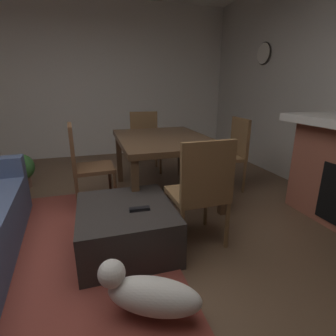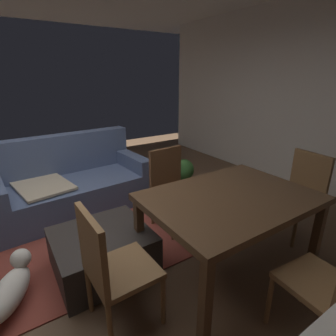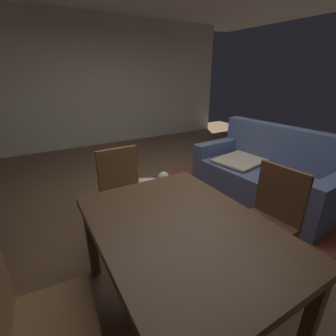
{
  "view_description": "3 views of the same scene",
  "coord_description": "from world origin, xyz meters",
  "px_view_note": "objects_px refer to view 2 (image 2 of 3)",
  "views": [
    {
      "loc": [
        -1.72,
        -0.13,
        1.3
      ],
      "look_at": [
        0.15,
        -0.7,
        0.69
      ],
      "focal_mm": 27.5,
      "sensor_mm": 36.0,
      "label": 1
    },
    {
      "loc": [
        -0.4,
        -2.36,
        1.72
      ],
      "look_at": [
        0.75,
        -0.61,
        0.97
      ],
      "focal_mm": 27.9,
      "sensor_mm": 36.0,
      "label": 2
    },
    {
      "loc": [
        2.25,
        -1.68,
        1.66
      ],
      "look_at": [
        0.23,
        -0.5,
        0.72
      ],
      "focal_mm": 25.77,
      "sensor_mm": 36.0,
      "label": 3
    }
  ],
  "objects_px": {
    "couch": "(72,185)",
    "ottoman_coffee_table": "(103,251)",
    "dining_chair_west": "(110,264)",
    "dining_chair_north": "(171,184)",
    "small_dog": "(11,288)",
    "tv_remote": "(93,242)",
    "dining_table": "(230,203)",
    "dining_chair_east": "(301,189)",
    "potted_plant": "(184,171)"
  },
  "relations": [
    {
      "from": "dining_chair_east",
      "to": "ottoman_coffee_table",
      "type": "bearing_deg",
      "value": 163.84
    },
    {
      "from": "couch",
      "to": "dining_chair_east",
      "type": "relative_size",
      "value": 2.12
    },
    {
      "from": "small_dog",
      "to": "ottoman_coffee_table",
      "type": "bearing_deg",
      "value": 1.51
    },
    {
      "from": "dining_chair_east",
      "to": "potted_plant",
      "type": "distance_m",
      "value": 1.79
    },
    {
      "from": "dining_table",
      "to": "dining_chair_east",
      "type": "distance_m",
      "value": 1.12
    },
    {
      "from": "ottoman_coffee_table",
      "to": "dining_chair_north",
      "type": "distance_m",
      "value": 1.07
    },
    {
      "from": "potted_plant",
      "to": "small_dog",
      "type": "xyz_separation_m",
      "value": [
        -2.52,
        -1.16,
        -0.09
      ]
    },
    {
      "from": "dining_table",
      "to": "dining_chair_west",
      "type": "relative_size",
      "value": 1.56
    },
    {
      "from": "dining_table",
      "to": "tv_remote",
      "type": "bearing_deg",
      "value": 155.19
    },
    {
      "from": "couch",
      "to": "dining_table",
      "type": "distance_m",
      "value": 2.22
    },
    {
      "from": "couch",
      "to": "dining_chair_east",
      "type": "distance_m",
      "value": 2.84
    },
    {
      "from": "dining_chair_north",
      "to": "small_dog",
      "type": "distance_m",
      "value": 1.78
    },
    {
      "from": "tv_remote",
      "to": "ottoman_coffee_table",
      "type": "bearing_deg",
      "value": 46.27
    },
    {
      "from": "couch",
      "to": "dining_chair_north",
      "type": "xyz_separation_m",
      "value": [
        0.88,
        -1.09,
        0.2
      ]
    },
    {
      "from": "dining_chair_west",
      "to": "dining_table",
      "type": "bearing_deg",
      "value": 0.11
    },
    {
      "from": "couch",
      "to": "dining_chair_west",
      "type": "bearing_deg",
      "value": -96.57
    },
    {
      "from": "tv_remote",
      "to": "dining_chair_east",
      "type": "bearing_deg",
      "value": -9.98
    },
    {
      "from": "ottoman_coffee_table",
      "to": "small_dog",
      "type": "relative_size",
      "value": 1.4
    },
    {
      "from": "dining_table",
      "to": "small_dog",
      "type": "xyz_separation_m",
      "value": [
        -1.72,
        0.58,
        -0.49
      ]
    },
    {
      "from": "couch",
      "to": "small_dog",
      "type": "xyz_separation_m",
      "value": [
        -0.83,
        -1.42,
        -0.15
      ]
    },
    {
      "from": "dining_chair_west",
      "to": "dining_chair_north",
      "type": "relative_size",
      "value": 1.0
    },
    {
      "from": "tv_remote",
      "to": "dining_chair_east",
      "type": "relative_size",
      "value": 0.17
    },
    {
      "from": "couch",
      "to": "dining_table",
      "type": "relative_size",
      "value": 1.36
    },
    {
      "from": "tv_remote",
      "to": "dining_table",
      "type": "xyz_separation_m",
      "value": [
        1.08,
        -0.5,
        0.27
      ]
    },
    {
      "from": "potted_plant",
      "to": "dining_chair_north",
      "type": "bearing_deg",
      "value": -134.41
    },
    {
      "from": "couch",
      "to": "ottoman_coffee_table",
      "type": "xyz_separation_m",
      "value": [
        -0.09,
        -1.4,
        -0.14
      ]
    },
    {
      "from": "small_dog",
      "to": "dining_chair_west",
      "type": "bearing_deg",
      "value": -43.97
    },
    {
      "from": "dining_chair_east",
      "to": "dining_table",
      "type": "bearing_deg",
      "value": 179.59
    },
    {
      "from": "couch",
      "to": "dining_chair_east",
      "type": "height_order",
      "value": "couch"
    },
    {
      "from": "tv_remote",
      "to": "small_dog",
      "type": "relative_size",
      "value": 0.27
    },
    {
      "from": "ottoman_coffee_table",
      "to": "potted_plant",
      "type": "bearing_deg",
      "value": 32.63
    },
    {
      "from": "dining_chair_north",
      "to": "dining_table",
      "type": "bearing_deg",
      "value": -89.59
    },
    {
      "from": "dining_chair_west",
      "to": "potted_plant",
      "type": "height_order",
      "value": "dining_chair_west"
    },
    {
      "from": "dining_chair_north",
      "to": "couch",
      "type": "bearing_deg",
      "value": 128.9
    },
    {
      "from": "ottoman_coffee_table",
      "to": "dining_chair_west",
      "type": "height_order",
      "value": "dining_chair_west"
    },
    {
      "from": "dining_chair_west",
      "to": "potted_plant",
      "type": "relative_size",
      "value": 2.03
    },
    {
      "from": "dining_chair_east",
      "to": "small_dog",
      "type": "distance_m",
      "value": 2.92
    },
    {
      "from": "tv_remote",
      "to": "dining_table",
      "type": "height_order",
      "value": "dining_table"
    },
    {
      "from": "ottoman_coffee_table",
      "to": "dining_chair_east",
      "type": "bearing_deg",
      "value": -16.16
    },
    {
      "from": "tv_remote",
      "to": "dining_chair_west",
      "type": "bearing_deg",
      "value": -90.84
    },
    {
      "from": "dining_chair_east",
      "to": "potted_plant",
      "type": "relative_size",
      "value": 2.03
    },
    {
      "from": "ottoman_coffee_table",
      "to": "dining_chair_north",
      "type": "bearing_deg",
      "value": 18.01
    },
    {
      "from": "couch",
      "to": "tv_remote",
      "type": "height_order",
      "value": "couch"
    },
    {
      "from": "tv_remote",
      "to": "potted_plant",
      "type": "xyz_separation_m",
      "value": [
        1.88,
        1.24,
        -0.13
      ]
    },
    {
      "from": "dining_table",
      "to": "dining_chair_east",
      "type": "xyz_separation_m",
      "value": [
        1.12,
        -0.01,
        -0.14
      ]
    },
    {
      "from": "tv_remote",
      "to": "dining_chair_west",
      "type": "height_order",
      "value": "dining_chair_west"
    },
    {
      "from": "small_dog",
      "to": "couch",
      "type": "bearing_deg",
      "value": 59.66
    },
    {
      "from": "small_dog",
      "to": "potted_plant",
      "type": "bearing_deg",
      "value": 24.68
    },
    {
      "from": "dining_table",
      "to": "dining_chair_east",
      "type": "relative_size",
      "value": 1.56
    },
    {
      "from": "potted_plant",
      "to": "small_dog",
      "type": "bearing_deg",
      "value": -155.32
    }
  ]
}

